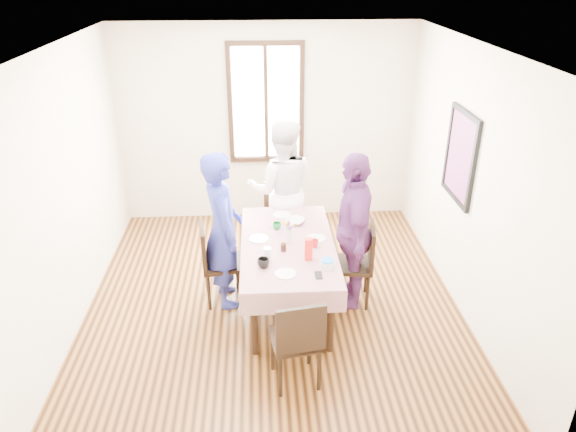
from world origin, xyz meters
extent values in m
plane|color=black|center=(0.00, 0.00, 0.00)|extent=(4.50, 4.50, 0.00)
plane|color=beige|center=(0.00, 2.25, 1.35)|extent=(4.00, 0.00, 4.00)
plane|color=beige|center=(2.00, 0.00, 1.35)|extent=(0.00, 4.50, 4.50)
cube|color=black|center=(0.00, 2.23, 1.65)|extent=(1.02, 0.06, 1.62)
cube|color=white|center=(0.00, 2.24, 1.65)|extent=(0.90, 0.02, 1.50)
cube|color=red|center=(1.98, 0.30, 1.55)|extent=(0.04, 0.76, 0.96)
cube|color=black|center=(0.16, -0.04, 0.38)|extent=(0.83, 1.66, 0.75)
cube|color=#5E0012|center=(0.16, -0.04, 0.76)|extent=(0.95, 1.78, 0.01)
cube|color=black|center=(-0.54, 0.12, 0.46)|extent=(0.48, 0.48, 0.91)
cube|color=black|center=(0.85, 0.02, 0.46)|extent=(0.48, 0.48, 0.91)
cube|color=black|center=(0.16, 1.10, 0.46)|extent=(0.45, 0.45, 0.91)
cube|color=black|center=(0.16, -1.18, 0.46)|extent=(0.48, 0.48, 0.91)
imported|color=#283096|center=(-0.52, 0.12, 0.86)|extent=(0.54, 0.70, 1.71)
imported|color=white|center=(0.16, 1.08, 0.88)|extent=(0.88, 0.71, 1.75)
imported|color=#612D6A|center=(0.83, 0.02, 0.86)|extent=(0.47, 1.03, 1.72)
imported|color=black|center=(-0.10, -0.49, 0.81)|extent=(0.15, 0.15, 0.09)
imported|color=red|center=(0.42, -0.13, 0.80)|extent=(0.11, 0.11, 0.08)
imported|color=#0C7226|center=(0.06, 0.30, 0.80)|extent=(0.13, 0.13, 0.07)
imported|color=white|center=(0.26, 0.42, 0.79)|extent=(0.27, 0.27, 0.05)
cube|color=red|center=(0.34, -0.37, 0.88)|extent=(0.07, 0.07, 0.23)
cylinder|color=white|center=(0.50, -0.52, 0.80)|extent=(0.14, 0.14, 0.07)
cylinder|color=black|center=(0.11, -0.19, 0.80)|extent=(0.06, 0.06, 0.08)
cylinder|color=silver|center=(-0.06, -0.31, 0.82)|extent=(0.07, 0.07, 0.11)
cube|color=black|center=(0.41, -0.67, 0.77)|extent=(0.07, 0.14, 0.01)
cylinder|color=silver|center=(0.17, 0.00, 0.83)|extent=(0.06, 0.06, 0.13)
cylinder|color=white|center=(-0.14, 0.07, 0.77)|extent=(0.20, 0.20, 0.01)
cylinder|color=white|center=(0.46, 0.04, 0.77)|extent=(0.20, 0.20, 0.01)
cylinder|color=white|center=(0.13, 0.63, 0.77)|extent=(0.20, 0.20, 0.01)
cylinder|color=white|center=(0.10, -0.63, 0.77)|extent=(0.20, 0.20, 0.01)
cylinder|color=blue|center=(0.50, -0.52, 0.84)|extent=(0.12, 0.12, 0.01)
camera|label=1|loc=(-0.12, -4.81, 3.41)|focal=33.15mm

